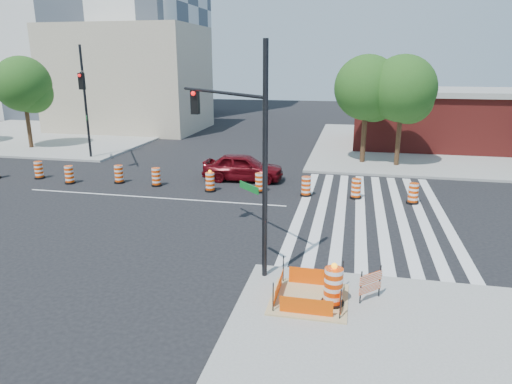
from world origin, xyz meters
TOP-DOWN VIEW (x-y plane):
  - ground at (0.00, 0.00)m, footprint 120.00×120.00m
  - sidewalk_ne at (18.00, 18.00)m, footprint 22.00×22.00m
  - sidewalk_nw at (-18.00, 18.00)m, footprint 22.00×22.00m
  - crosswalk_east at (10.95, 0.00)m, footprint 6.75×13.50m
  - lane_centerline at (0.00, 0.00)m, footprint 14.00×0.12m
  - excavation_pit at (9.00, -9.00)m, footprint 2.20×2.20m
  - brick_storefront at (18.00, 18.00)m, footprint 16.50×8.50m
  - beige_midrise at (-12.00, 22.00)m, footprint 14.00×10.00m
  - red_coupe at (3.79, 4.37)m, footprint 4.71×2.00m
  - signal_pole_se at (6.36, -6.66)m, footprint 3.99×3.92m
  - signal_pole_nw at (-7.50, 6.69)m, footprint 3.12×5.02m
  - pit_drum at (9.67, -9.15)m, footprint 0.66×0.66m
  - barricade at (10.70, -8.64)m, footprint 0.63×0.62m
  - tree_north_b at (-14.93, 10.43)m, footprint 4.20×4.20m
  - tree_north_c at (10.71, 10.43)m, footprint 4.23×4.23m
  - tree_north_d at (12.90, 9.90)m, footprint 4.22×4.22m
  - median_drum_1 at (-8.20, 2.26)m, footprint 0.60×0.60m
  - median_drum_2 at (-5.74, 1.61)m, footprint 0.60×0.60m
  - median_drum_3 at (-3.03, 2.31)m, footprint 0.60×0.60m
  - median_drum_4 at (-0.67, 2.16)m, footprint 0.60×0.60m
  - median_drum_5 at (2.60, 1.75)m, footprint 0.60×0.60m
  - median_drum_6 at (5.24, 2.17)m, footprint 0.60×0.60m
  - median_drum_7 at (7.74, 1.95)m, footprint 0.60×0.60m
  - median_drum_8 at (10.27, 2.05)m, footprint 0.60×0.60m
  - median_drum_9 at (13.02, 1.75)m, footprint 0.60×0.60m

SIDE VIEW (x-z plane):
  - ground at x=0.00m, z-range 0.00..0.00m
  - lane_centerline at x=0.00m, z-range 0.00..0.01m
  - crosswalk_east at x=10.95m, z-range 0.00..0.01m
  - sidewalk_ne at x=18.00m, z-range 0.00..0.15m
  - sidewalk_nw at x=-18.00m, z-range 0.00..0.15m
  - excavation_pit at x=9.00m, z-range -0.23..0.67m
  - median_drum_1 at x=-8.20m, z-range -0.03..0.99m
  - median_drum_2 at x=-5.74m, z-range -0.03..0.99m
  - median_drum_3 at x=-3.03m, z-range -0.03..0.99m
  - median_drum_4 at x=-0.67m, z-range -0.03..0.99m
  - median_drum_6 at x=5.24m, z-range -0.03..0.99m
  - median_drum_7 at x=7.74m, z-range -0.03..0.99m
  - median_drum_8 at x=10.27m, z-range -0.03..0.99m
  - median_drum_9 at x=13.02m, z-range -0.03..0.99m
  - median_drum_5 at x=2.60m, z-range -0.10..1.08m
  - pit_drum at x=9.67m, z-range 0.04..1.33m
  - barricade at x=10.70m, z-range 0.20..1.19m
  - red_coupe at x=3.79m, z-range 0.00..1.59m
  - brick_storefront at x=18.00m, z-range 0.02..4.62m
  - signal_pole_se at x=6.36m, z-range 0.83..8.07m
  - signal_pole_nw at x=-7.50m, z-range 0.87..8.53m
  - tree_north_b at x=-14.93m, z-range 1.22..8.36m
  - tree_north_d at x=12.90m, z-range 1.23..8.41m
  - tree_north_c at x=10.71m, z-range 1.23..8.42m
  - beige_midrise at x=-12.00m, z-range 0.00..10.00m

